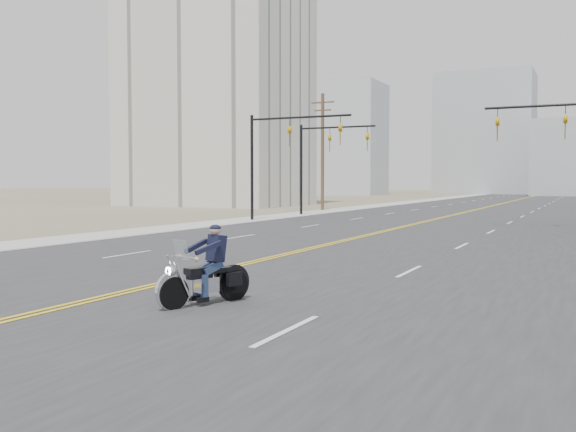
# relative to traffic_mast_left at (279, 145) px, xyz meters

# --- Properties ---
(road) EXTENTS (20.00, 200.00, 0.01)m
(road) POSITION_rel_traffic_mast_left_xyz_m (8.98, 38.00, -4.93)
(road) COLOR #303033
(road) RESTS_ON ground
(sidewalk_left) EXTENTS (3.00, 200.00, 0.01)m
(sidewalk_left) POSITION_rel_traffic_mast_left_xyz_m (-2.52, 38.00, -4.93)
(sidewalk_left) COLOR #A5A5A0
(sidewalk_left) RESTS_ON ground
(traffic_mast_left) EXTENTS (7.10, 0.26, 7.00)m
(traffic_mast_left) POSITION_rel_traffic_mast_left_xyz_m (0.00, 0.00, 0.00)
(traffic_mast_left) COLOR black
(traffic_mast_left) RESTS_ON ground
(traffic_mast_far) EXTENTS (6.10, 0.26, 7.00)m
(traffic_mast_far) POSITION_rel_traffic_mast_left_xyz_m (-0.33, 8.00, -0.06)
(traffic_mast_far) COLOR black
(traffic_mast_far) RESTS_ON ground
(utility_pole_left) EXTENTS (2.20, 0.30, 10.50)m
(utility_pole_left) POSITION_rel_traffic_mast_left_xyz_m (-3.52, 16.00, 0.54)
(utility_pole_left) COLOR brown
(utility_pole_left) RESTS_ON ground
(apartment_block) EXTENTS (18.00, 14.00, 30.00)m
(apartment_block) POSITION_rel_traffic_mast_left_xyz_m (-19.02, 23.00, 10.06)
(apartment_block) COLOR silver
(apartment_block) RESTS_ON ground
(haze_bldg_a) EXTENTS (14.00, 12.00, 22.00)m
(haze_bldg_a) POSITION_rel_traffic_mast_left_xyz_m (-26.02, 83.00, 6.06)
(haze_bldg_a) COLOR #B7BCC6
(haze_bldg_a) RESTS_ON ground
(haze_bldg_d) EXTENTS (20.00, 15.00, 26.00)m
(haze_bldg_d) POSITION_rel_traffic_mast_left_xyz_m (-3.02, 108.00, 8.06)
(haze_bldg_d) COLOR #ADB2B7
(haze_bldg_d) RESTS_ON ground
(haze_bldg_f) EXTENTS (12.00, 12.00, 16.00)m
(haze_bldg_f) POSITION_rel_traffic_mast_left_xyz_m (-41.02, 98.00, 3.06)
(haze_bldg_f) COLOR #ADB2B7
(haze_bldg_f) RESTS_ON ground
(motorcyclist) EXTENTS (1.64, 2.32, 1.66)m
(motorcyclist) POSITION_rel_traffic_mast_left_xyz_m (11.40, -26.58, -4.11)
(motorcyclist) COLOR black
(motorcyclist) RESTS_ON ground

